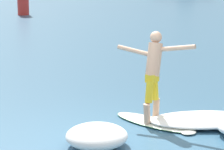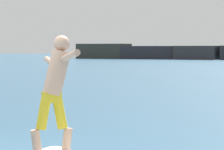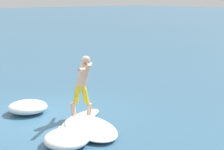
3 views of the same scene
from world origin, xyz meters
TOP-DOWN VIEW (x-y plane):
  - surfer at (0.87, 0.75)m, footprint 1.19×1.29m

SIDE VIEW (x-z plane):
  - surfer at x=0.87m, z-range 0.22..2.01m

